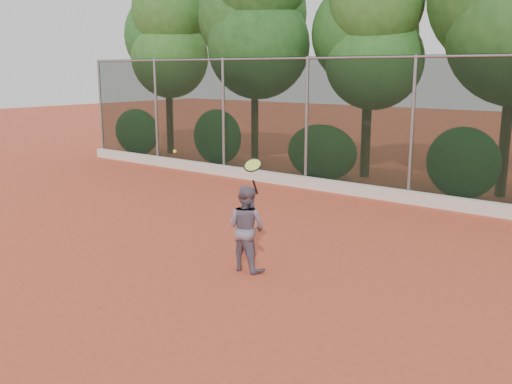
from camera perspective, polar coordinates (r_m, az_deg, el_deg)
The scene contains 7 objects.
ground at distance 8.71m, azimuth -4.13°, elevation -9.16°, with size 80.00×80.00×0.00m, color #CA4C2F.
concrete_curb at distance 14.24m, azimuth 14.68°, elevation -0.45°, with size 24.00×0.20×0.30m, color silver.
tennis_player at distance 9.08m, azimuth -0.95°, elevation -3.63°, with size 0.67×0.52×1.38m, color slate.
chainlink_fence at distance 14.15m, azimuth 15.35°, elevation 6.45°, with size 24.09×0.09×3.50m.
foliage_backdrop at distance 16.17m, azimuth 16.91°, elevation 16.06°, with size 23.70×3.63×7.55m.
tennis_racket at distance 8.55m, azimuth -0.30°, elevation 2.46°, with size 0.35×0.32×0.57m.
tennis_ball_in_flight at distance 10.63m, azimuth -8.13°, elevation 4.05°, with size 0.07×0.07×0.07m.
Camera 1 is at (5.51, -5.96, 3.17)m, focal length 40.00 mm.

